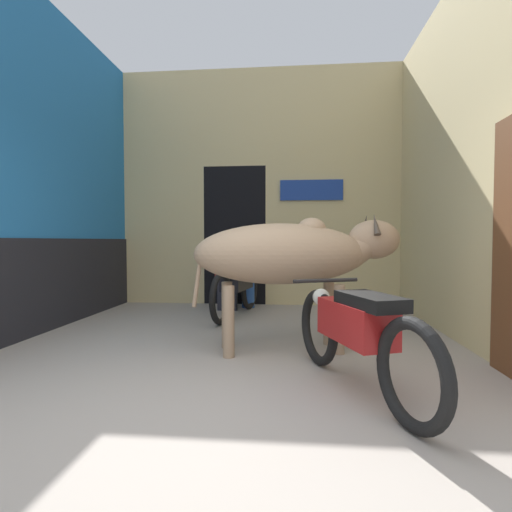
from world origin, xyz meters
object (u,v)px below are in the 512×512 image
object	(u,v)px
motorcycle_near	(356,331)
shopkeeper_seated	(229,270)
motorcycle_far	(237,285)
plastic_stool	(248,293)
cow	(293,254)

from	to	relation	value
motorcycle_near	shopkeeper_seated	xyz separation A→B (m)	(-1.49, 3.37, 0.18)
motorcycle_far	plastic_stool	world-z (taller)	motorcycle_far
motorcycle_far	shopkeeper_seated	xyz separation A→B (m)	(-0.22, 0.60, 0.17)
plastic_stool	cow	bearing A→B (deg)	-73.56
cow	shopkeeper_seated	world-z (taller)	cow
motorcycle_near	motorcycle_far	world-z (taller)	motorcycle_far
motorcycle_far	plastic_stool	bearing A→B (deg)	84.03
motorcycle_far	plastic_stool	distance (m)	0.79
cow	shopkeeper_seated	distance (m)	2.56
cow	motorcycle_far	bearing A→B (deg)	115.26
cow	motorcycle_far	distance (m)	1.97
motorcycle_near	motorcycle_far	bearing A→B (deg)	114.62
cow	shopkeeper_seated	xyz separation A→B (m)	(-1.03, 2.32, -0.34)
shopkeeper_seated	cow	bearing A→B (deg)	-66.04
cow	plastic_stool	distance (m)	2.68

